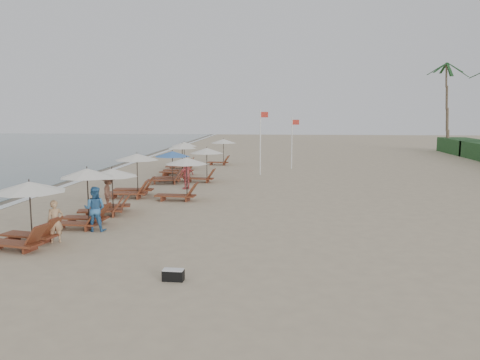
# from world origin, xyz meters

# --- Properties ---
(ground) EXTENTS (160.00, 160.00, 0.00)m
(ground) POSITION_xyz_m (0.00, 0.00, 0.00)
(ground) COLOR tan
(ground) RESTS_ON ground
(wet_sand_band) EXTENTS (3.20, 140.00, 0.01)m
(wet_sand_band) POSITION_xyz_m (-12.50, 10.00, 0.00)
(wet_sand_band) COLOR #6B5E4C
(wet_sand_band) RESTS_ON ground
(foam_line) EXTENTS (0.50, 140.00, 0.02)m
(foam_line) POSITION_xyz_m (-11.20, 10.00, 0.01)
(foam_line) COLOR white
(foam_line) RESTS_ON ground
(lounger_station_0) EXTENTS (2.76, 2.45, 2.26)m
(lounger_station_0) POSITION_xyz_m (-6.42, -3.34, 1.17)
(lounger_station_0) COLOR brown
(lounger_station_0) RESTS_ON ground
(lounger_station_1) EXTENTS (2.46, 2.13, 2.36)m
(lounger_station_1) POSITION_xyz_m (-5.63, -0.28, 1.16)
(lounger_station_1) COLOR brown
(lounger_station_1) RESTS_ON ground
(lounger_station_2) EXTENTS (2.65, 2.33, 2.06)m
(lounger_station_2) POSITION_xyz_m (-5.52, 2.27, 1.07)
(lounger_station_2) COLOR brown
(lounger_station_2) RESTS_ON ground
(lounger_station_3) EXTENTS (2.82, 2.39, 2.35)m
(lounger_station_3) POSITION_xyz_m (-5.80, 6.86, 1.11)
(lounger_station_3) COLOR brown
(lounger_station_3) RESTS_ON ground
(lounger_station_4) EXTENTS (2.76, 2.55, 2.06)m
(lounger_station_4) POSITION_xyz_m (-5.04, 12.18, 1.01)
(lounger_station_4) COLOR brown
(lounger_station_4) RESTS_ON ground
(lounger_station_5) EXTENTS (2.71, 2.62, 2.30)m
(lounger_station_5) POSITION_xyz_m (-5.23, 16.03, 0.98)
(lounger_station_5) COLOR brown
(lounger_station_5) RESTS_ON ground
(lounger_station_6) EXTENTS (2.55, 2.09, 2.18)m
(lounger_station_6) POSITION_xyz_m (-5.80, 19.86, 1.02)
(lounger_station_6) COLOR brown
(lounger_station_6) RESTS_ON ground
(inland_station_0) EXTENTS (2.80, 2.24, 2.22)m
(inland_station_0) POSITION_xyz_m (-2.93, 5.98, 1.31)
(inland_station_0) COLOR brown
(inland_station_0) RESTS_ON ground
(inland_station_1) EXTENTS (2.69, 2.24, 2.22)m
(inland_station_1) POSITION_xyz_m (-2.86, 12.75, 1.38)
(inland_station_1) COLOR brown
(inland_station_1) RESTS_ON ground
(inland_station_2) EXTENTS (2.58, 2.24, 2.22)m
(inland_station_2) POSITION_xyz_m (-2.98, 23.28, 1.46)
(inland_station_2) COLOR brown
(inland_station_2) RESTS_ON ground
(beachgoer_near) EXTENTS (0.65, 0.57, 1.50)m
(beachgoer_near) POSITION_xyz_m (-5.67, -2.66, 0.75)
(beachgoer_near) COLOR tan
(beachgoer_near) RESTS_ON ground
(beachgoer_mid_a) EXTENTS (0.86, 0.68, 1.74)m
(beachgoer_mid_a) POSITION_xyz_m (-4.90, -0.92, 0.87)
(beachgoer_mid_a) COLOR teal
(beachgoer_mid_a) RESTS_ON ground
(beachgoer_mid_b) EXTENTS (0.86, 1.18, 1.65)m
(beachgoer_mid_b) POSITION_xyz_m (-5.81, 3.17, 0.83)
(beachgoer_mid_b) COLOR brown
(beachgoer_mid_b) RESTS_ON ground
(beachgoer_far_a) EXTENTS (0.96, 1.01, 1.68)m
(beachgoer_far_a) POSITION_xyz_m (-3.37, 9.66, 0.84)
(beachgoer_far_a) COLOR #BD4B4C
(beachgoer_far_a) RESTS_ON ground
(duffel_bag) EXTENTS (0.59, 0.32, 0.32)m
(duffel_bag) POSITION_xyz_m (-0.64, -6.27, 0.16)
(duffel_bag) COLOR black
(duffel_bag) RESTS_ON ground
(flag_pole_near) EXTENTS (0.60, 0.08, 4.76)m
(flag_pole_near) POSITION_xyz_m (0.72, 16.79, 2.63)
(flag_pole_near) COLOR silver
(flag_pole_near) RESTS_ON ground
(flag_pole_far) EXTENTS (0.60, 0.08, 4.14)m
(flag_pole_far) POSITION_xyz_m (3.07, 20.77, 2.31)
(flag_pole_far) COLOR silver
(flag_pole_far) RESTS_ON ground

